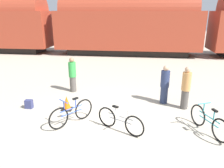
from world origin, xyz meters
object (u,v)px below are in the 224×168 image
(bicycle_blue, at_px, (72,113))
(person_in_green, at_px, (72,75))
(freight_train, at_px, (127,23))
(person_in_navy, at_px, (165,85))
(traffic_cone, at_px, (67,103))
(bicycle_silver, at_px, (120,121))
(backpack, at_px, (29,104))
(person_in_tan, at_px, (186,88))
(bicycle_teal, at_px, (208,122))

(bicycle_blue, bearing_deg, person_in_green, 106.08)
(bicycle_blue, height_order, person_in_green, person_in_green)
(freight_train, height_order, person_in_navy, freight_train)
(bicycle_blue, bearing_deg, traffic_cone, 116.54)
(bicycle_silver, bearing_deg, person_in_green, 126.93)
(freight_train, bearing_deg, bicycle_blue, -94.60)
(bicycle_silver, distance_m, backpack, 3.92)
(bicycle_silver, bearing_deg, traffic_cone, 147.91)
(person_in_green, relative_size, backpack, 4.81)
(person_in_tan, height_order, backpack, person_in_tan)
(person_in_navy, bearing_deg, bicycle_silver, -17.10)
(bicycle_teal, distance_m, backpack, 6.49)
(person_in_navy, bearing_deg, person_in_green, -86.62)
(bicycle_teal, bearing_deg, bicycle_blue, 179.41)
(bicycle_teal, distance_m, bicycle_silver, 2.72)
(freight_train, relative_size, bicycle_teal, 23.66)
(freight_train, bearing_deg, traffic_cone, -97.56)
(bicycle_silver, relative_size, person_in_green, 0.93)
(bicycle_blue, distance_m, person_in_navy, 3.93)
(person_in_navy, height_order, traffic_cone, person_in_navy)
(freight_train, height_order, traffic_cone, freight_train)
(bicycle_silver, xyz_separation_m, person_in_tan, (2.32, 2.04, 0.48))
(bicycle_silver, relative_size, backpack, 4.48)
(person_in_tan, xyz_separation_m, backpack, (-6.01, -0.74, -0.67))
(bicycle_teal, distance_m, person_in_tan, 1.88)
(freight_train, xyz_separation_m, bicycle_blue, (-1.04, -12.91, -2.28))
(bicycle_teal, height_order, traffic_cone, bicycle_teal)
(freight_train, height_order, bicycle_teal, freight_train)
(freight_train, bearing_deg, backpack, -104.51)
(bicycle_teal, bearing_deg, person_in_green, 149.28)
(bicycle_teal, xyz_separation_m, person_in_green, (-5.24, 3.11, 0.44))
(person_in_tan, bearing_deg, backpack, -178.28)
(traffic_cone, bearing_deg, person_in_green, 99.96)
(backpack, bearing_deg, traffic_cone, 2.80)
(freight_train, xyz_separation_m, person_in_green, (-1.92, -9.84, -1.85))
(freight_train, relative_size, person_in_green, 23.42)
(bicycle_silver, height_order, person_in_tan, person_in_tan)
(backpack, bearing_deg, person_in_navy, 12.87)
(bicycle_silver, bearing_deg, bicycle_teal, 5.36)
(person_in_navy, xyz_separation_m, person_in_green, (-4.12, 0.87, 0.03))
(person_in_green, bearing_deg, bicycle_blue, 63.69)
(bicycle_blue, xyz_separation_m, person_in_navy, (3.23, 2.20, 0.40))
(person_in_navy, bearing_deg, bicycle_teal, 41.88)
(person_in_green, height_order, backpack, person_in_green)
(freight_train, relative_size, person_in_navy, 24.11)
(person_in_tan, bearing_deg, bicycle_teal, -83.05)
(bicycle_blue, relative_size, person_in_navy, 0.89)
(person_in_green, bearing_deg, person_in_tan, 122.26)
(freight_train, xyz_separation_m, bicycle_silver, (0.61, -13.21, -2.30))
(person_in_navy, height_order, person_in_green, person_in_green)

